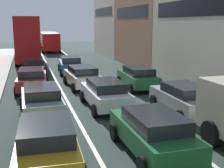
# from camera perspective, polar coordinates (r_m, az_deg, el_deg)

# --- Properties ---
(lane_stripe_left) EXTENTS (0.16, 60.00, 0.01)m
(lane_stripe_left) POSITION_cam_1_polar(r_m,az_deg,el_deg) (21.79, -10.21, -0.27)
(lane_stripe_left) COLOR silver
(lane_stripe_left) RESTS_ON ground
(lane_stripe_right) EXTENTS (0.16, 60.00, 0.01)m
(lane_stripe_right) POSITION_cam_1_polar(r_m,az_deg,el_deg) (22.38, -1.53, 0.23)
(lane_stripe_right) COLOR silver
(lane_stripe_right) RESTS_ON ground
(building_row_right) EXTENTS (7.20, 43.90, 10.93)m
(building_row_right) POSITION_cam_1_polar(r_m,az_deg,el_deg) (27.63, 13.99, 12.65)
(building_row_right) COLOR beige
(building_row_right) RESTS_ON ground
(sedan_centre_lane_second) EXTENTS (2.07, 4.31, 1.49)m
(sedan_centre_lane_second) POSITION_cam_1_polar(r_m,az_deg,el_deg) (10.38, 7.87, -9.04)
(sedan_centre_lane_second) COLOR #19592D
(sedan_centre_lane_second) RESTS_ON ground
(wagon_left_lane_second) EXTENTS (2.24, 4.38, 1.49)m
(wagon_left_lane_second) POSITION_cam_1_polar(r_m,az_deg,el_deg) (9.66, -12.44, -10.82)
(wagon_left_lane_second) COLOR #B29319
(wagon_left_lane_second) RESTS_ON ground
(hatchback_centre_lane_third) EXTENTS (2.11, 4.32, 1.49)m
(hatchback_centre_lane_third) POSITION_cam_1_polar(r_m,az_deg,el_deg) (15.70, -1.31, -1.76)
(hatchback_centre_lane_third) COLOR silver
(hatchback_centre_lane_third) RESTS_ON ground
(sedan_left_lane_third) EXTENTS (2.11, 4.33, 1.49)m
(sedan_left_lane_third) POSITION_cam_1_polar(r_m,az_deg,el_deg) (14.77, -13.38, -2.95)
(sedan_left_lane_third) COLOR #759EB7
(sedan_left_lane_third) RESTS_ON ground
(coupe_centre_lane_fourth) EXTENTS (2.25, 4.39, 1.49)m
(coupe_centre_lane_fourth) POSITION_cam_1_polar(r_m,az_deg,el_deg) (20.79, -5.76, 1.51)
(coupe_centre_lane_fourth) COLOR beige
(coupe_centre_lane_fourth) RESTS_ON ground
(sedan_left_lane_fourth) EXTENTS (2.29, 4.41, 1.49)m
(sedan_left_lane_fourth) POSITION_cam_1_polar(r_m,az_deg,el_deg) (20.42, -15.09, 0.98)
(sedan_left_lane_fourth) COLOR #A51E1E
(sedan_left_lane_fourth) RESTS_ON ground
(sedan_centre_lane_fifth) EXTENTS (2.26, 4.40, 1.49)m
(sedan_centre_lane_fifth) POSITION_cam_1_polar(r_m,az_deg,el_deg) (26.98, -8.02, 3.80)
(sedan_centre_lane_fifth) COLOR #194C8C
(sedan_centre_lane_fifth) RESTS_ON ground
(sedan_left_lane_fifth) EXTENTS (2.17, 4.35, 1.49)m
(sedan_left_lane_fifth) POSITION_cam_1_polar(r_m,az_deg,el_deg) (26.23, -14.75, 3.30)
(sedan_left_lane_fifth) COLOR black
(sedan_left_lane_fifth) RESTS_ON ground
(sedan_right_lane_behind_truck) EXTENTS (2.09, 4.32, 1.49)m
(sedan_right_lane_behind_truck) POSITION_cam_1_polar(r_m,az_deg,el_deg) (15.15, 13.57, -2.59)
(sedan_right_lane_behind_truck) COLOR gray
(sedan_right_lane_behind_truck) RESTS_ON ground
(wagon_right_lane_far) EXTENTS (2.20, 4.37, 1.49)m
(wagon_right_lane_far) POSITION_cam_1_polar(r_m,az_deg,el_deg) (20.48, 4.98, 1.37)
(wagon_right_lane_far) COLOR #19592D
(wagon_right_lane_far) RESTS_ON ground
(bus_mid_queue_primary) EXTENTS (2.98, 10.55, 5.06)m
(bus_mid_queue_primary) POSITION_cam_1_polar(r_m,az_deg,el_deg) (35.23, -15.83, 8.62)
(bus_mid_queue_primary) COLOR #B21919
(bus_mid_queue_primary) RESTS_ON ground
(bus_far_queue_secondary) EXTENTS (3.03, 10.57, 2.90)m
(bus_far_queue_secondary) POSITION_cam_1_polar(r_m,az_deg,el_deg) (48.55, -11.85, 8.27)
(bus_far_queue_secondary) COLOR #B21919
(bus_far_queue_secondary) RESTS_ON ground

